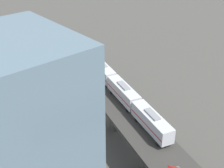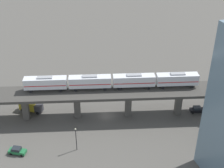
{
  "view_description": "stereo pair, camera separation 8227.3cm",
  "coord_description": "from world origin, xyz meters",
  "px_view_note": "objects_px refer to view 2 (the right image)",
  "views": [
    {
      "loc": [
        43.01,
        53.48,
        47.71
      ],
      "look_at": [
        -0.86,
        2.11,
        10.13
      ],
      "focal_mm": 50.0,
      "sensor_mm": 36.0,
      "label": 1
    },
    {
      "loc": [
        72.1,
        -23.07,
        55.6
      ],
      "look_at": [
        -0.86,
        2.11,
        10.13
      ],
      "focal_mm": 50.0,
      "sensor_mm": 36.0,
      "label": 2
    }
  ],
  "objects_px": {
    "subway_train": "(112,81)",
    "street_lamp": "(76,137)",
    "street_car_black": "(197,109)",
    "street_car_green": "(17,151)",
    "delivery_truck": "(31,106)"
  },
  "relations": [
    {
      "from": "subway_train",
      "to": "street_lamp",
      "type": "relative_size",
      "value": 7.01
    },
    {
      "from": "subway_train",
      "to": "street_car_black",
      "type": "relative_size",
      "value": 10.29
    },
    {
      "from": "street_car_green",
      "to": "delivery_truck",
      "type": "height_order",
      "value": "delivery_truck"
    },
    {
      "from": "subway_train",
      "to": "street_car_black",
      "type": "bearing_deg",
      "value": 71.73
    },
    {
      "from": "street_car_green",
      "to": "delivery_truck",
      "type": "relative_size",
      "value": 0.66
    },
    {
      "from": "street_car_black",
      "to": "street_lamp",
      "type": "distance_m",
      "value": 38.86
    },
    {
      "from": "delivery_truck",
      "to": "street_lamp",
      "type": "bearing_deg",
      "value": 23.16
    },
    {
      "from": "street_car_green",
      "to": "street_car_black",
      "type": "relative_size",
      "value": 1.0
    },
    {
      "from": "delivery_truck",
      "to": "subway_train",
      "type": "bearing_deg",
      "value": 68.84
    },
    {
      "from": "street_car_black",
      "to": "delivery_truck",
      "type": "relative_size",
      "value": 0.66
    },
    {
      "from": "subway_train",
      "to": "street_car_black",
      "type": "height_order",
      "value": "subway_train"
    },
    {
      "from": "street_car_black",
      "to": "delivery_truck",
      "type": "height_order",
      "value": "delivery_truck"
    },
    {
      "from": "subway_train",
      "to": "delivery_truck",
      "type": "xyz_separation_m",
      "value": [
        -8.93,
        -23.06,
        -9.4
      ]
    },
    {
      "from": "subway_train",
      "to": "street_car_green",
      "type": "distance_m",
      "value": 31.6
    },
    {
      "from": "street_car_green",
      "to": "street_lamp",
      "type": "distance_m",
      "value": 15.38
    }
  ]
}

